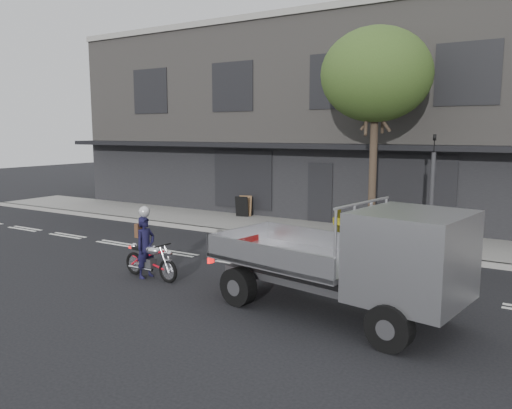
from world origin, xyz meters
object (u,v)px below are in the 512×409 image
object	(u,v)px
traffic_light_pole	(431,200)
motorcycle	(151,259)
construction_barrier	(355,224)
sandwich_board	(242,207)
street_tree	(376,75)
rider	(146,247)
flatbed_ute	(387,257)

from	to	relation	value
traffic_light_pole	motorcycle	distance (m)	7.90
motorcycle	construction_barrier	bearing A→B (deg)	71.83
sandwich_board	construction_barrier	bearing A→B (deg)	-28.91
street_tree	motorcycle	size ratio (longest dim) A/B	3.80
street_tree	rider	world-z (taller)	street_tree
construction_barrier	sandwich_board	xyz separation A→B (m)	(-5.25, 1.27, 0.00)
construction_barrier	street_tree	bearing A→B (deg)	-16.57
street_tree	traffic_light_pole	xyz separation A→B (m)	(2.00, -0.85, -3.63)
rider	sandwich_board	distance (m)	8.27
motorcycle	sandwich_board	world-z (taller)	sandwich_board
rider	construction_barrier	world-z (taller)	rider
street_tree	traffic_light_pole	bearing A→B (deg)	-23.03
street_tree	rider	bearing A→B (deg)	-118.68
street_tree	flatbed_ute	size ratio (longest dim) A/B	1.29
street_tree	traffic_light_pole	world-z (taller)	street_tree
motorcycle	flatbed_ute	xyz separation A→B (m)	(5.85, -0.09, 0.85)
traffic_light_pole	street_tree	bearing A→B (deg)	156.97
street_tree	sandwich_board	world-z (taller)	street_tree
traffic_light_pole	motorcycle	xyz separation A→B (m)	(-5.40, -5.64, -1.18)
motorcycle	construction_barrier	world-z (taller)	construction_barrier
traffic_light_pole	sandwich_board	world-z (taller)	traffic_light_pole
rider	sandwich_board	xyz separation A→B (m)	(-2.30, 7.94, -0.19)
construction_barrier	flatbed_ute	bearing A→B (deg)	-65.72
traffic_light_pole	sandwich_board	xyz separation A→B (m)	(-7.85, 2.30, -1.08)
sandwich_board	flatbed_ute	bearing A→B (deg)	-59.35
street_tree	construction_barrier	bearing A→B (deg)	163.43
motorcycle	construction_barrier	distance (m)	7.23
traffic_light_pole	construction_barrier	xyz separation A→B (m)	(-2.60, 1.03, -1.09)
traffic_light_pole	sandwich_board	distance (m)	8.25
traffic_light_pole	construction_barrier	world-z (taller)	traffic_light_pole
flatbed_ute	street_tree	bearing A→B (deg)	119.92
traffic_light_pole	sandwich_board	bearing A→B (deg)	163.64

